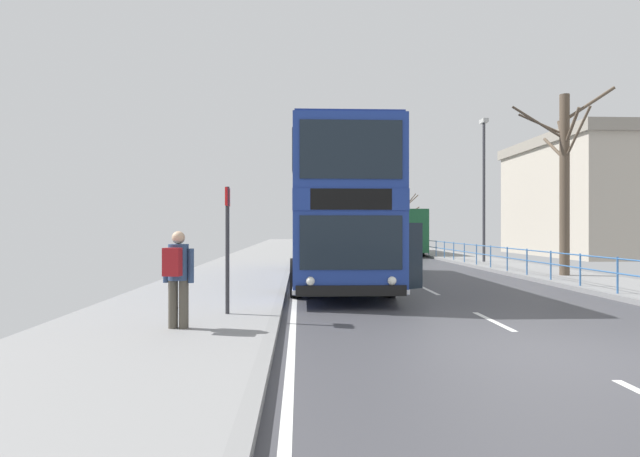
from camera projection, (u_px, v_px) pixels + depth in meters
The scene contains 10 objects.
ground at pixel (515, 353), 7.14m from camera, with size 15.80×140.00×0.20m.
double_decker_bus_main at pixel (334, 212), 16.63m from camera, with size 3.32×11.53×4.53m.
background_bus_far_lane at pixel (394, 231), 34.65m from camera, with size 2.75×9.18×3.03m.
pedestrian_railing_far_kerb at pixel (499, 254), 20.52m from camera, with size 0.05×32.48×0.95m.
pedestrian_with_backpack at pixel (178, 272), 8.34m from camera, with size 0.55×0.56×1.65m.
bus_stop_sign_near at pixel (227, 235), 9.80m from camera, with size 0.08×0.44×2.52m.
street_lamp_far_side at pixel (484, 179), 25.09m from camera, with size 0.28×0.60×7.25m.
bare_tree_far_00 at pixel (405, 216), 45.41m from camera, with size 2.94×3.16×5.77m.
bare_tree_far_01 at pixel (564, 177), 17.87m from camera, with size 3.32×3.27×6.69m.
background_building_00 at pixel (604, 196), 33.04m from camera, with size 9.50×12.23×7.89m.
Camera 1 is at (-3.83, -7.01, 1.84)m, focal length 27.75 mm.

